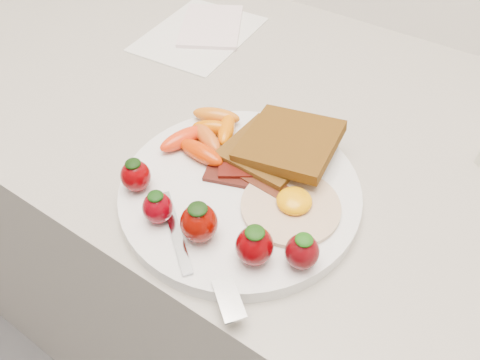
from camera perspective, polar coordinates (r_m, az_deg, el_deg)
The scene contains 11 objects.
counter at distance 0.98m, azimuth 5.53°, elevation -13.91°, with size 2.00×0.60×0.90m, color gray.
plate at distance 0.53m, azimuth 0.00°, elevation -1.42°, with size 0.27×0.27×0.02m, color white.
toast_lower at distance 0.55m, azimuth 3.48°, elevation 3.51°, with size 0.09×0.09×0.01m, color #44240A.
toast_upper at distance 0.55m, azimuth 6.08°, elevation 4.64°, with size 0.10×0.10×0.01m, color #361E0D.
fried_egg at distance 0.50m, azimuth 6.31°, elevation -3.03°, with size 0.12×0.12×0.02m.
bacon_strips at distance 0.52m, azimuth 1.57°, elevation 0.39°, with size 0.11×0.08×0.01m.
baby_carrots at distance 0.57m, azimuth -4.06°, elevation 5.62°, with size 0.09×0.11×0.02m.
strawberries at distance 0.46m, azimuth -3.66°, elevation -5.01°, with size 0.23×0.07×0.05m.
fork at distance 0.46m, azimuth -5.12°, elevation -9.64°, with size 0.16×0.09×0.00m.
paper_sheet at distance 0.82m, azimuth -4.97°, elevation 17.31°, with size 0.16×0.21×0.00m, color silver.
notepad at distance 0.84m, azimuth -3.53°, elevation 18.27°, with size 0.10×0.14×0.01m, color silver.
Camera 1 is at (0.20, 1.25, 1.30)m, focal length 35.00 mm.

